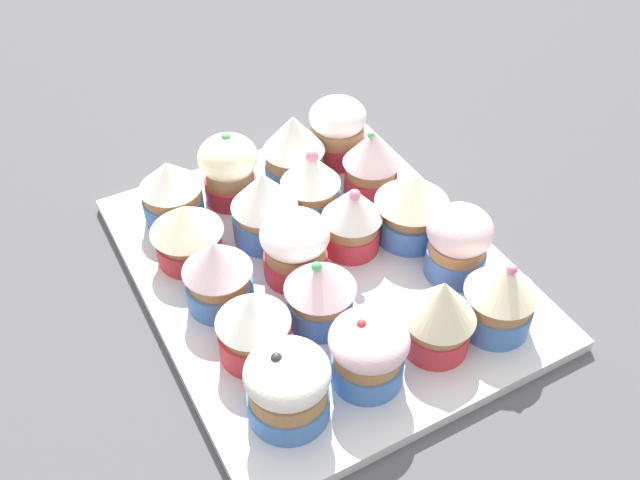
% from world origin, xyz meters
% --- Properties ---
extents(ground_plane, '(1.80, 1.80, 0.03)m').
position_xyz_m(ground_plane, '(0.00, 0.00, -0.01)').
color(ground_plane, '#4C4C51').
extents(baking_tray, '(0.31, 0.37, 0.01)m').
position_xyz_m(baking_tray, '(0.00, 0.00, 0.01)').
color(baking_tray, silver).
rests_on(baking_tray, ground_plane).
extents(cupcake_0, '(0.06, 0.06, 0.07)m').
position_xyz_m(cupcake_0, '(-0.09, -0.13, 0.05)').
color(cupcake_0, '#D1333D').
rests_on(cupcake_0, baking_tray).
extents(cupcake_1, '(0.06, 0.06, 0.08)m').
position_xyz_m(cupcake_1, '(-0.04, -0.12, 0.05)').
color(cupcake_1, '#477AC6').
rests_on(cupcake_1, baking_tray).
extents(cupcake_2, '(0.06, 0.06, 0.07)m').
position_xyz_m(cupcake_2, '(0.03, -0.13, 0.05)').
color(cupcake_2, '#D1333D').
rests_on(cupcake_2, baking_tray).
extents(cupcake_3, '(0.06, 0.06, 0.07)m').
position_xyz_m(cupcake_3, '(0.09, -0.12, 0.05)').
color(cupcake_3, '#477AC6').
rests_on(cupcake_3, baking_tray).
extents(cupcake_4, '(0.06, 0.06, 0.07)m').
position_xyz_m(cupcake_4, '(-0.09, -0.07, 0.05)').
color(cupcake_4, '#D1333D').
rests_on(cupcake_4, baking_tray).
extents(cupcake_5, '(0.06, 0.06, 0.08)m').
position_xyz_m(cupcake_5, '(-0.03, -0.07, 0.05)').
color(cupcake_5, '#477AC6').
rests_on(cupcake_5, baking_tray).
extents(cupcake_6, '(0.06, 0.06, 0.07)m').
position_xyz_m(cupcake_6, '(0.03, -0.06, 0.05)').
color(cupcake_6, '#477AC6').
rests_on(cupcake_6, baking_tray).
extents(cupcake_7, '(0.07, 0.07, 0.06)m').
position_xyz_m(cupcake_7, '(0.10, -0.06, 0.04)').
color(cupcake_7, '#D1333D').
rests_on(cupcake_7, baking_tray).
extents(cupcake_8, '(0.07, 0.07, 0.07)m').
position_xyz_m(cupcake_8, '(-0.09, 0.01, 0.05)').
color(cupcake_8, '#477AC6').
rests_on(cupcake_8, baking_tray).
extents(cupcake_9, '(0.06, 0.06, 0.07)m').
position_xyz_m(cupcake_9, '(-0.04, -0.01, 0.05)').
color(cupcake_9, '#D1333D').
rests_on(cupcake_9, baking_tray).
extents(cupcake_10, '(0.06, 0.06, 0.07)m').
position_xyz_m(cupcake_10, '(0.02, -0.00, 0.05)').
color(cupcake_10, '#D1333D').
rests_on(cupcake_10, baking_tray).
extents(cupcake_11, '(0.06, 0.06, 0.07)m').
position_xyz_m(cupcake_11, '(0.10, 0.00, 0.05)').
color(cupcake_11, '#477AC6').
rests_on(cupcake_11, baking_tray).
extents(cupcake_12, '(0.06, 0.06, 0.07)m').
position_xyz_m(cupcake_12, '(-0.10, 0.07, 0.05)').
color(cupcake_12, '#477AC6').
rests_on(cupcake_12, baking_tray).
extents(cupcake_13, '(0.06, 0.06, 0.07)m').
position_xyz_m(cupcake_13, '(0.03, 0.06, 0.05)').
color(cupcake_13, '#477AC6').
rests_on(cupcake_13, baking_tray).
extents(cupcake_14, '(0.06, 0.06, 0.07)m').
position_xyz_m(cupcake_14, '(0.09, 0.06, 0.05)').
color(cupcake_14, '#D1333D').
rests_on(cupcake_14, baking_tray).
extents(cupcake_15, '(0.06, 0.06, 0.07)m').
position_xyz_m(cupcake_15, '(-0.09, 0.13, 0.05)').
color(cupcake_15, '#477AC6').
rests_on(cupcake_15, baking_tray).
extents(cupcake_16, '(0.06, 0.06, 0.07)m').
position_xyz_m(cupcake_16, '(-0.04, 0.13, 0.05)').
color(cupcake_16, '#D1333D').
rests_on(cupcake_16, baking_tray).
extents(cupcake_17, '(0.06, 0.06, 0.06)m').
position_xyz_m(cupcake_17, '(0.03, 0.13, 0.04)').
color(cupcake_17, '#477AC6').
rests_on(cupcake_17, baking_tray).
extents(cupcake_18, '(0.06, 0.06, 0.07)m').
position_xyz_m(cupcake_18, '(0.10, 0.13, 0.05)').
color(cupcake_18, '#477AC6').
rests_on(cupcake_18, baking_tray).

